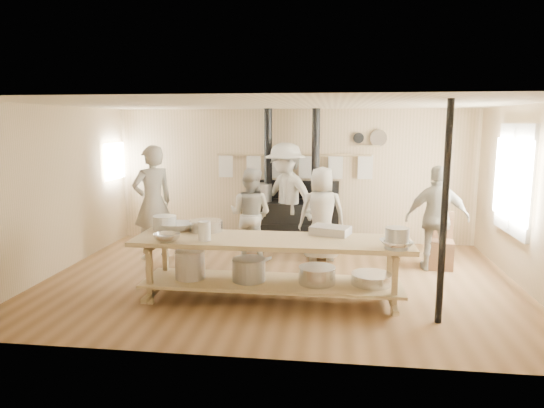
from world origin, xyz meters
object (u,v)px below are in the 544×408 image
(cook_far_left, at_px, (153,203))
(chair, at_px, (439,252))
(roasting_pan, at_px, (330,230))
(stove, at_px, (291,218))
(cook_left, at_px, (251,215))
(cook_right, at_px, (437,219))
(cook_by_window, at_px, (286,196))
(cook_center, at_px, (322,214))
(prep_table, at_px, (271,263))

(cook_far_left, distance_m, chair, 4.86)
(cook_far_left, distance_m, roasting_pan, 3.39)
(stove, height_order, cook_far_left, stove)
(stove, height_order, roasting_pan, stove)
(chair, bearing_deg, cook_far_left, -171.74)
(cook_far_left, bearing_deg, cook_left, 138.49)
(cook_right, xyz_separation_m, chair, (0.09, 0.14, -0.57))
(cook_by_window, bearing_deg, cook_center, -8.61)
(prep_table, xyz_separation_m, cook_right, (2.44, 1.70, 0.32))
(cook_left, distance_m, chair, 3.17)
(stove, distance_m, cook_center, 1.17)
(prep_table, bearing_deg, stove, 89.96)
(prep_table, xyz_separation_m, cook_left, (-0.59, 1.91, 0.27))
(cook_left, relative_size, cook_by_window, 0.80)
(prep_table, bearing_deg, cook_by_window, 91.55)
(stove, bearing_deg, chair, -25.03)
(cook_left, relative_size, cook_center, 0.98)
(prep_table, bearing_deg, chair, 35.99)
(roasting_pan, bearing_deg, cook_left, 130.69)
(cook_by_window, xyz_separation_m, roasting_pan, (0.84, -2.42, -0.08))
(cook_far_left, height_order, cook_by_window, cook_by_window)
(prep_table, xyz_separation_m, roasting_pan, (0.77, 0.33, 0.39))
(cook_far_left, xyz_separation_m, chair, (4.81, 0.02, -0.71))
(cook_left, distance_m, cook_right, 3.04)
(stove, distance_m, prep_table, 3.02)
(cook_far_left, bearing_deg, roasting_pan, 109.17)
(cook_right, relative_size, cook_by_window, 0.85)
(prep_table, relative_size, cook_by_window, 1.82)
(chair, bearing_deg, cook_by_window, 168.72)
(prep_table, bearing_deg, cook_far_left, 141.51)
(cook_far_left, height_order, cook_center, cook_far_left)
(cook_center, bearing_deg, roasting_pan, 89.52)
(prep_table, relative_size, cook_right, 2.14)
(roasting_pan, bearing_deg, cook_far_left, 154.05)
(stove, distance_m, cook_by_window, 0.55)
(cook_by_window, bearing_deg, stove, 110.65)
(cook_left, bearing_deg, cook_far_left, 18.63)
(prep_table, distance_m, cook_by_window, 2.79)
(cook_far_left, bearing_deg, prep_table, 96.63)
(chair, bearing_deg, roasting_pan, -131.45)
(stove, distance_m, cook_right, 2.79)
(cook_center, bearing_deg, cook_far_left, -0.78)
(cook_left, distance_m, roasting_pan, 2.09)
(cook_center, height_order, roasting_pan, cook_center)
(prep_table, xyz_separation_m, cook_center, (0.61, 2.06, 0.29))
(cook_center, height_order, chair, cook_center)
(stove, distance_m, roasting_pan, 2.82)
(cook_left, bearing_deg, chair, -166.13)
(prep_table, bearing_deg, roasting_pan, 23.24)
(stove, bearing_deg, cook_by_window, -105.80)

